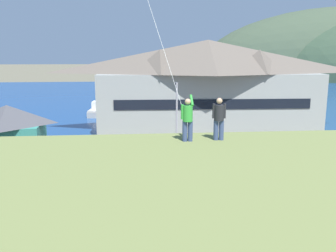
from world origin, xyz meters
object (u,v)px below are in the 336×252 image
at_px(parked_car_lone_by_shed, 221,178).
at_px(person_kite_flyer, 188,118).
at_px(moored_boat_outer_mooring, 143,110).
at_px(moored_boat_wharfside, 99,110).
at_px(parked_car_back_row_left, 88,158).
at_px(parked_car_mid_row_near, 332,155).
at_px(harbor_lodge, 207,84).
at_px(parking_light_pole, 177,114).
at_px(wharf_dock, 121,113).
at_px(person_companion, 219,118).
at_px(parked_car_mid_row_center, 166,162).
at_px(storage_shed_near_lot, 9,138).
at_px(parked_car_front_row_red, 313,181).

distance_m(parked_car_lone_by_shed, person_kite_flyer, 11.22).
bearing_deg(moored_boat_outer_mooring, moored_boat_wharfside, 175.93).
xyz_separation_m(parked_car_lone_by_shed, person_kite_flyer, (-3.66, -8.88, 5.79)).
bearing_deg(parked_car_back_row_left, parked_car_mid_row_near, -2.36).
bearing_deg(harbor_lodge, moored_boat_outer_mooring, 120.47).
distance_m(harbor_lodge, parking_light_pole, 12.20).
height_order(wharf_dock, moored_boat_wharfside, moored_boat_wharfside).
bearing_deg(parked_car_mid_row_near, moored_boat_wharfside, 127.82).
height_order(person_kite_flyer, person_companion, person_kite_flyer).
distance_m(moored_boat_wharfside, moored_boat_outer_mooring, 6.86).
distance_m(harbor_lodge, wharf_dock, 17.39).
distance_m(parked_car_mid_row_center, person_companion, 14.09).
height_order(moored_boat_outer_mooring, person_companion, person_companion).
bearing_deg(moored_boat_wharfside, moored_boat_outer_mooring, -4.07).
xyz_separation_m(parked_car_mid_row_near, parked_car_back_row_left, (-20.28, 0.84, 0.00)).
bearing_deg(moored_boat_wharfside, parked_car_back_row_left, -86.18).
bearing_deg(parked_car_mid_row_near, parking_light_pole, 161.94).
bearing_deg(parking_light_pole, parked_car_back_row_left, -156.66).
xyz_separation_m(parked_car_back_row_left, person_companion, (7.36, -14.49, 5.78)).
bearing_deg(parked_car_mid_row_center, parked_car_mid_row_near, 3.49).
xyz_separation_m(harbor_lodge, moored_boat_outer_mooring, (-7.58, 12.88, -5.08)).
height_order(harbor_lodge, storage_shed_near_lot, harbor_lodge).
bearing_deg(parked_car_front_row_red, harbor_lodge, 98.36).
relative_size(harbor_lodge, storage_shed_near_lot, 4.71).
xyz_separation_m(parked_car_mid_row_center, person_companion, (1.10, -12.80, 5.78)).
bearing_deg(parked_car_front_row_red, parked_car_lone_by_shed, 170.19).
bearing_deg(storage_shed_near_lot, parked_car_front_row_red, -17.36).
distance_m(moored_boat_outer_mooring, parked_car_front_row_red, 35.54).
distance_m(storage_shed_near_lot, parking_light_pole, 14.09).
bearing_deg(storage_shed_near_lot, moored_boat_outer_mooring, 67.85).
distance_m(moored_boat_outer_mooring, parking_light_pole, 24.25).
distance_m(harbor_lodge, parked_car_back_row_left, 19.62).
xyz_separation_m(harbor_lodge, person_kite_flyer, (-6.52, -28.88, 1.06)).
bearing_deg(harbor_lodge, parked_car_mid_row_near, -63.03).
bearing_deg(person_kite_flyer, parked_car_mid_row_near, 44.02).
relative_size(harbor_lodge, moored_boat_wharfside, 3.83).
bearing_deg(parking_light_pole, person_companion, -90.87).
height_order(parked_car_back_row_left, person_companion, person_companion).
bearing_deg(person_kite_flyer, parked_car_front_row_red, 39.26).
xyz_separation_m(moored_boat_wharfside, parked_car_mid_row_near, (22.12, -28.50, 0.34)).
height_order(parked_car_mid_row_near, parked_car_back_row_left, same).
bearing_deg(person_companion, person_kite_flyer, -176.29).
bearing_deg(parked_car_mid_row_center, parking_light_pole, 74.65).
height_order(parking_light_pole, person_kite_flyer, person_kite_flyer).
bearing_deg(parked_car_lone_by_shed, moored_boat_wharfside, 109.11).
bearing_deg(storage_shed_near_lot, wharf_dock, 73.94).
bearing_deg(parked_car_mid_row_center, wharf_dock, 99.29).
bearing_deg(moored_boat_wharfside, storage_shed_near_lot, -98.64).
relative_size(storage_shed_near_lot, parked_car_lone_by_shed, 1.38).
relative_size(moored_boat_outer_mooring, parking_light_pole, 0.98).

